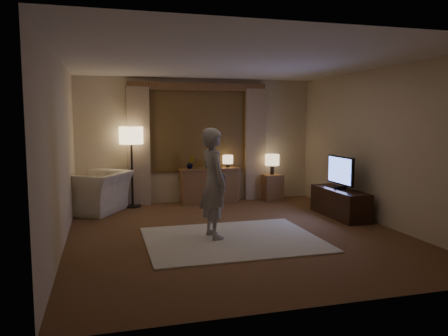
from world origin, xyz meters
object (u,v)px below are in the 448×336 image
object	(u,v)px
side_table	(272,187)
armchair	(96,192)
sideboard	(209,186)
tv_stand	(340,203)
person	(214,183)

from	to	relation	value
side_table	armchair	bearing A→B (deg)	-175.61
sideboard	tv_stand	bearing A→B (deg)	-43.91
sideboard	armchair	world-z (taller)	armchair
sideboard	tv_stand	size ratio (longest dim) A/B	0.86
side_table	tv_stand	size ratio (longest dim) A/B	0.40
sideboard	armchair	bearing A→B (deg)	-171.73
tv_stand	person	world-z (taller)	person
side_table	person	bearing A→B (deg)	-126.80
sideboard	person	xyz separation A→B (m)	(-0.58, -2.68, 0.48)
side_table	person	world-z (taller)	person
tv_stand	person	xyz separation A→B (m)	(-2.55, -0.79, 0.58)
side_table	tv_stand	xyz separation A→B (m)	(0.58, -1.84, -0.03)
armchair	tv_stand	distance (m)	4.52
person	armchair	bearing A→B (deg)	27.96
armchair	person	xyz separation A→B (m)	(1.69, -2.35, 0.44)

